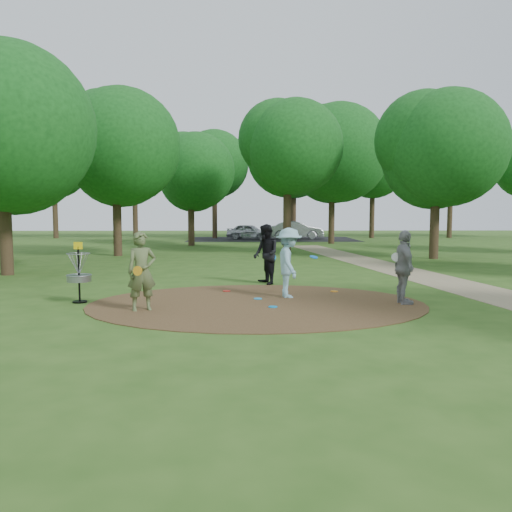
{
  "coord_description": "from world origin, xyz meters",
  "views": [
    {
      "loc": [
        -0.29,
        -12.3,
        2.29
      ],
      "look_at": [
        0.0,
        1.2,
        1.1
      ],
      "focal_mm": 35.0,
      "sensor_mm": 36.0,
      "label": 1
    }
  ],
  "objects": [
    {
      "name": "tree_ring",
      "position": [
        0.81,
        9.23,
        5.28
      ],
      "size": [
        37.17,
        46.41,
        9.89
      ],
      "color": "#332316",
      "rests_on": "ground"
    },
    {
      "name": "disc_ground_cyan",
      "position": [
        0.04,
        0.61,
        0.03
      ],
      "size": [
        0.22,
        0.22,
        0.02
      ],
      "primitive_type": "cylinder",
      "color": "#1C9BE3",
      "rests_on": "dirt_clearing"
    },
    {
      "name": "ground",
      "position": [
        0.0,
        0.0,
        0.0
      ],
      "size": [
        100.0,
        100.0,
        0.0
      ],
      "primitive_type": "plane",
      "color": "#2D5119",
      "rests_on": "ground"
    },
    {
      "name": "player_walking_with_disc",
      "position": [
        0.36,
        3.46,
        0.96
      ],
      "size": [
        1.0,
        1.12,
        1.92
      ],
      "color": "black",
      "rests_on": "ground"
    },
    {
      "name": "disc_ground_blue",
      "position": [
        0.37,
        -0.53,
        0.03
      ],
      "size": [
        0.22,
        0.22,
        0.02
      ],
      "primitive_type": "cylinder",
      "color": "#0C8CD8",
      "rests_on": "dirt_clearing"
    },
    {
      "name": "dirt_clearing",
      "position": [
        0.0,
        0.0,
        0.01
      ],
      "size": [
        8.4,
        8.4,
        0.02
      ],
      "primitive_type": "cylinder",
      "color": "#47301C",
      "rests_on": "ground"
    },
    {
      "name": "player_observer_with_disc",
      "position": [
        -2.68,
        -0.81,
        0.92
      ],
      "size": [
        0.79,
        0.68,
        1.84
      ],
      "color": "#55643A",
      "rests_on": "ground"
    },
    {
      "name": "parking_lot",
      "position": [
        2.0,
        30.0,
        0.0
      ],
      "size": [
        14.0,
        8.0,
        0.01
      ],
      "primitive_type": "cube",
      "color": "black",
      "rests_on": "ground"
    },
    {
      "name": "player_waiting_with_disc",
      "position": [
        3.64,
        -0.12,
        0.92
      ],
      "size": [
        0.55,
        1.1,
        1.85
      ],
      "color": "gray",
      "rests_on": "ground"
    },
    {
      "name": "disc_golf_basket",
      "position": [
        -4.5,
        0.3,
        0.87
      ],
      "size": [
        0.63,
        0.63,
        1.54
      ],
      "color": "black",
      "rests_on": "ground"
    },
    {
      "name": "disc_ground_orange",
      "position": [
        2.26,
        1.78,
        0.03
      ],
      "size": [
        0.22,
        0.22,
        0.02
      ],
      "primitive_type": "cylinder",
      "color": "orange",
      "rests_on": "dirt_clearing"
    },
    {
      "name": "disc_ground_red",
      "position": [
        -0.83,
        1.92,
        0.03
      ],
      "size": [
        0.22,
        0.22,
        0.02
      ],
      "primitive_type": "cylinder",
      "color": "red",
      "rests_on": "dirt_clearing"
    },
    {
      "name": "car_left",
      "position": [
        0.06,
        29.8,
        0.65
      ],
      "size": [
        4.09,
        2.55,
        1.3
      ],
      "primitive_type": "imported",
      "rotation": [
        0.0,
        0.0,
        1.28
      ],
      "color": "#B6B6BE",
      "rests_on": "ground"
    },
    {
      "name": "player_throwing_with_disc",
      "position": [
        0.87,
        0.91,
        0.94
      ],
      "size": [
        1.23,
        1.27,
        1.88
      ],
      "color": "#8CC0D0",
      "rests_on": "ground"
    },
    {
      "name": "footpath",
      "position": [
        6.5,
        2.0,
        0.01
      ],
      "size": [
        7.55,
        39.89,
        0.01
      ],
      "primitive_type": "cube",
      "rotation": [
        0.0,
        0.0,
        0.14
      ],
      "color": "#8C7A5B",
      "rests_on": "ground"
    },
    {
      "name": "car_right",
      "position": [
        4.04,
        30.12,
        0.76
      ],
      "size": [
        4.68,
        1.83,
        1.52
      ],
      "primitive_type": "imported",
      "rotation": [
        0.0,
        0.0,
        1.52
      ],
      "color": "#94989B",
      "rests_on": "ground"
    }
  ]
}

